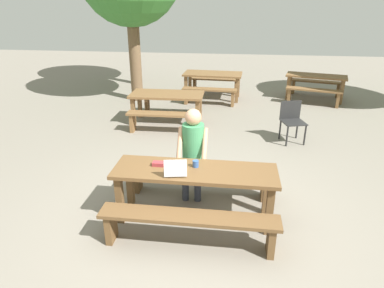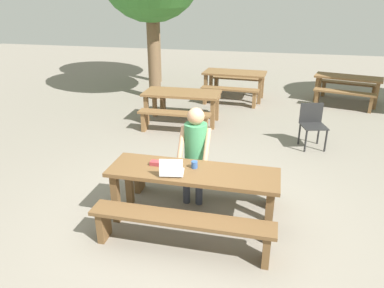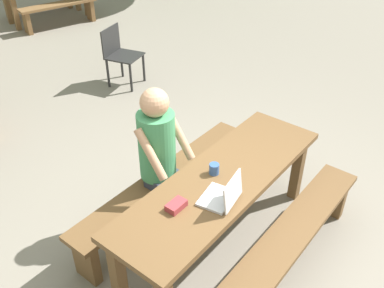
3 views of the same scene
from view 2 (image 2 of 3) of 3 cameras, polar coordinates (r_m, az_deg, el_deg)
ground_plane at (r=4.87m, az=0.14°, el=-11.93°), size 30.00×30.00×0.00m
picnic_table_front at (r=4.55m, az=0.15°, el=-5.50°), size 2.12×0.65×0.73m
bench_near at (r=4.19m, az=-1.74°, el=-12.57°), size 2.12×0.30×0.45m
bench_far at (r=5.20m, az=1.63°, el=-5.08°), size 2.12×0.30×0.45m
laptop at (r=4.38m, az=-3.20°, el=-4.19°), size 0.32×0.30×0.24m
small_pouch at (r=4.66m, az=-5.64°, el=-2.99°), size 0.15×0.09×0.05m
coffee_mug at (r=4.55m, az=0.36°, el=-3.26°), size 0.08×0.08×0.09m
person_seated at (r=4.99m, az=0.51°, el=-0.53°), size 0.42×0.41×1.36m
plastic_chair at (r=7.29m, az=18.43°, el=3.02°), size 0.54×0.54×0.83m
picnic_table_mid at (r=8.24m, az=-1.59°, el=7.44°), size 1.72×0.83×0.71m
bench_mid_south at (r=7.67m, az=-2.81°, el=4.17°), size 1.54×0.32×0.46m
bench_mid_north at (r=8.97m, az=-0.50°, el=6.95°), size 1.54×0.32×0.46m
picnic_table_rear at (r=10.58m, az=23.32°, el=9.05°), size 1.78×1.04×0.73m
bench_rear_south at (r=10.09m, az=22.78°, el=6.96°), size 1.53×0.66×0.45m
bench_rear_north at (r=11.19m, az=23.38°, el=8.27°), size 1.53×0.66×0.45m
picnic_table_distant at (r=10.23m, az=6.72°, el=10.54°), size 1.72×0.92×0.76m
bench_distant_south at (r=9.66m, az=5.94°, el=8.01°), size 1.53×0.38×0.46m
bench_distant_north at (r=10.94m, az=7.27°, el=9.69°), size 1.53×0.38×0.46m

